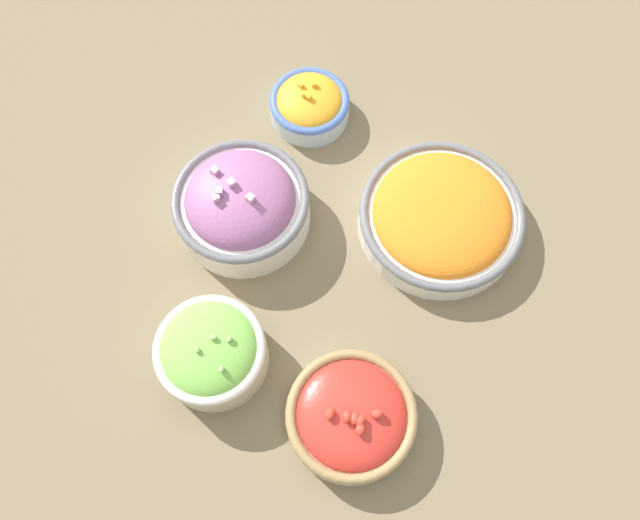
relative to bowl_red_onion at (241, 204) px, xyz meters
The scene contains 6 objects.
ground_plane 0.13m from the bowl_red_onion, 79.14° to the left, with size 3.00×3.00×0.00m, color #75664C.
bowl_red_onion is the anchor object (origin of this frame).
bowl_carrots 0.26m from the bowl_red_onion, 112.75° to the left, with size 0.21×0.21×0.06m.
bowl_cherry_tomatoes 0.30m from the bowl_red_onion, 52.53° to the left, with size 0.15×0.15×0.06m.
bowl_squash 0.18m from the bowl_red_onion, behind, with size 0.11×0.11×0.06m.
bowl_lettuce 0.19m from the bowl_red_onion, 17.33° to the left, with size 0.13×0.13×0.08m.
Camera 1 is at (0.26, 0.12, 0.75)m, focal length 35.00 mm.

